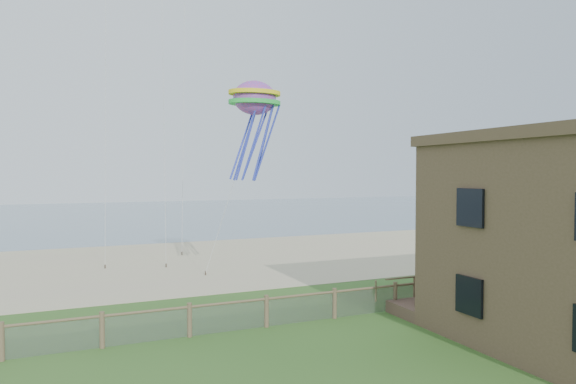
# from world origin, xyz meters

# --- Properties ---
(sand_beach) EXTENTS (72.00, 20.00, 0.02)m
(sand_beach) POSITION_xyz_m (0.00, 22.00, 0.00)
(sand_beach) COLOR #BEB589
(sand_beach) RESTS_ON ground
(ocean) EXTENTS (160.00, 68.00, 0.02)m
(ocean) POSITION_xyz_m (0.00, 66.00, 0.00)
(ocean) COLOR slate
(ocean) RESTS_ON ground
(chainlink_fence) EXTENTS (36.20, 0.20, 1.25)m
(chainlink_fence) POSITION_xyz_m (0.00, 6.00, 0.55)
(chainlink_fence) COLOR brown
(chainlink_fence) RESTS_ON ground
(motel_deck) EXTENTS (15.00, 2.00, 0.50)m
(motel_deck) POSITION_xyz_m (13.00, 5.00, 0.25)
(motel_deck) COLOR brown
(motel_deck) RESTS_ON ground
(picnic_table) EXTENTS (2.07, 1.58, 0.86)m
(picnic_table) POSITION_xyz_m (7.63, 5.00, 0.43)
(picnic_table) COLOR brown
(picnic_table) RESTS_ON ground
(octopus_kite) EXTENTS (3.40, 2.83, 6.01)m
(octopus_kite) POSITION_xyz_m (2.41, 13.90, 8.51)
(octopus_kite) COLOR #FF2865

